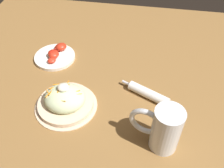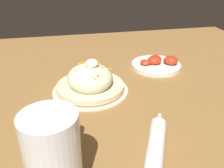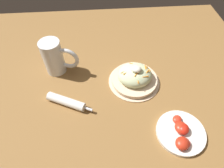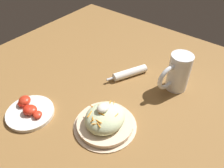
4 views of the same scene
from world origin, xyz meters
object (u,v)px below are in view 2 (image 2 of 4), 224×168
at_px(salad_plate, 90,82).
at_px(napkin_roll, 156,146).
at_px(beer_mug, 55,160).
at_px(tomato_plate, 157,64).

distance_m(salad_plate, napkin_roll, 0.31).
height_order(beer_mug, napkin_roll, beer_mug).
relative_size(beer_mug, tomato_plate, 0.91).
distance_m(salad_plate, beer_mug, 0.36).
relative_size(salad_plate, napkin_roll, 1.20).
bearing_deg(tomato_plate, napkin_roll, 158.39).
relative_size(salad_plate, beer_mug, 1.40).
xyz_separation_m(beer_mug, napkin_roll, (0.05, -0.20, -0.05)).
xyz_separation_m(salad_plate, beer_mug, (-0.35, 0.10, 0.04)).
xyz_separation_m(beer_mug, tomato_plate, (0.48, -0.36, -0.06)).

